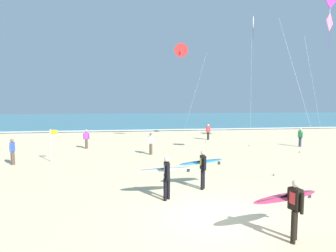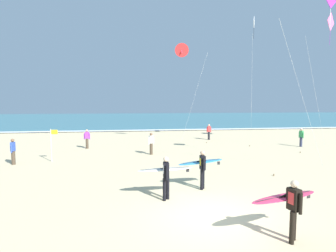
{
  "view_description": "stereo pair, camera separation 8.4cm",
  "coord_description": "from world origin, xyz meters",
  "px_view_note": "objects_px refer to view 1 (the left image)",
  "views": [
    {
      "loc": [
        -2.86,
        -8.44,
        3.76
      ],
      "look_at": [
        -0.59,
        6.52,
        2.47
      ],
      "focal_mm": 29.02,
      "sensor_mm": 36.0,
      "label": 1
    },
    {
      "loc": [
        -2.77,
        -8.45,
        3.76
      ],
      "look_at": [
        -0.59,
        6.52,
        2.47
      ],
      "focal_mm": 29.02,
      "sensor_mm": 36.0,
      "label": 2
    }
  ],
  "objects_px": {
    "bystander_purple_top": "(86,139)",
    "lifeguard_flag": "(52,142)",
    "surfer_lead": "(291,202)",
    "bystander_white_top": "(151,144)",
    "surfer_third": "(166,172)",
    "bystander_red_top": "(208,132)",
    "kite_delta_scarlet_mid": "(181,51)",
    "kite_diamond_rose_far": "(329,25)",
    "kite_diamond_ivory_low": "(253,28)",
    "bystander_blue_top": "(12,152)",
    "bystander_green_top": "(300,137)",
    "kite_diamond_violet_high": "(328,6)",
    "surfer_trailing": "(202,165)"
  },
  "relations": [
    {
      "from": "surfer_trailing",
      "to": "kite_delta_scarlet_mid",
      "type": "height_order",
      "value": "kite_delta_scarlet_mid"
    },
    {
      "from": "kite_diamond_violet_high",
      "to": "lifeguard_flag",
      "type": "xyz_separation_m",
      "value": [
        -15.88,
        4.13,
        -7.81
      ]
    },
    {
      "from": "surfer_third",
      "to": "bystander_green_top",
      "type": "xyz_separation_m",
      "value": [
        13.24,
        10.88,
        -0.23
      ]
    },
    {
      "from": "bystander_purple_top",
      "to": "lifeguard_flag",
      "type": "xyz_separation_m",
      "value": [
        -1.47,
        -4.78,
        0.45
      ]
    },
    {
      "from": "surfer_lead",
      "to": "bystander_red_top",
      "type": "xyz_separation_m",
      "value": [
        3.77,
        19.97,
        -0.23
      ]
    },
    {
      "from": "kite_diamond_violet_high",
      "to": "kite_diamond_ivory_low",
      "type": "bearing_deg",
      "value": 87.82
    },
    {
      "from": "kite_diamond_ivory_low",
      "to": "bystander_white_top",
      "type": "distance_m",
      "value": 14.46
    },
    {
      "from": "surfer_trailing",
      "to": "lifeguard_flag",
      "type": "height_order",
      "value": "lifeguard_flag"
    },
    {
      "from": "kite_diamond_ivory_low",
      "to": "bystander_white_top",
      "type": "relative_size",
      "value": 7.32
    },
    {
      "from": "surfer_lead",
      "to": "bystander_blue_top",
      "type": "xyz_separation_m",
      "value": [
        -11.33,
        10.85,
        -0.23
      ]
    },
    {
      "from": "kite_diamond_ivory_low",
      "to": "lifeguard_flag",
      "type": "xyz_separation_m",
      "value": [
        -16.26,
        -5.79,
        -9.27
      ]
    },
    {
      "from": "kite_diamond_rose_far",
      "to": "bystander_red_top",
      "type": "relative_size",
      "value": 7.12
    },
    {
      "from": "bystander_red_top",
      "to": "bystander_green_top",
      "type": "bearing_deg",
      "value": -39.66
    },
    {
      "from": "lifeguard_flag",
      "to": "kite_diamond_violet_high",
      "type": "bearing_deg",
      "value": -14.59
    },
    {
      "from": "kite_delta_scarlet_mid",
      "to": "bystander_blue_top",
      "type": "bearing_deg",
      "value": -147.77
    },
    {
      "from": "kite_diamond_ivory_low",
      "to": "bystander_blue_top",
      "type": "height_order",
      "value": "kite_diamond_ivory_low"
    },
    {
      "from": "bystander_blue_top",
      "to": "bystander_green_top",
      "type": "distance_m",
      "value": 21.96
    },
    {
      "from": "surfer_third",
      "to": "bystander_green_top",
      "type": "bearing_deg",
      "value": 39.4
    },
    {
      "from": "bystander_purple_top",
      "to": "lifeguard_flag",
      "type": "relative_size",
      "value": 0.76
    },
    {
      "from": "bystander_red_top",
      "to": "bystander_green_top",
      "type": "distance_m",
      "value": 8.5
    },
    {
      "from": "surfer_third",
      "to": "kite_diamond_ivory_low",
      "type": "relative_size",
      "value": 0.19
    },
    {
      "from": "bystander_green_top",
      "to": "lifeguard_flag",
      "type": "relative_size",
      "value": 0.76
    },
    {
      "from": "surfer_third",
      "to": "bystander_purple_top",
      "type": "height_order",
      "value": "surfer_third"
    },
    {
      "from": "kite_diamond_rose_far",
      "to": "surfer_third",
      "type": "bearing_deg",
      "value": -144.94
    },
    {
      "from": "bystander_purple_top",
      "to": "bystander_green_top",
      "type": "bearing_deg",
      "value": -5.34
    },
    {
      "from": "bystander_white_top",
      "to": "kite_diamond_violet_high",
      "type": "bearing_deg",
      "value": -30.58
    },
    {
      "from": "surfer_lead",
      "to": "bystander_white_top",
      "type": "height_order",
      "value": "surfer_lead"
    },
    {
      "from": "surfer_third",
      "to": "bystander_purple_top",
      "type": "relative_size",
      "value": 1.39
    },
    {
      "from": "kite_delta_scarlet_mid",
      "to": "surfer_trailing",
      "type": "bearing_deg",
      "value": -97.49
    },
    {
      "from": "kite_delta_scarlet_mid",
      "to": "bystander_green_top",
      "type": "bearing_deg",
      "value": -21.59
    },
    {
      "from": "surfer_lead",
      "to": "bystander_red_top",
      "type": "height_order",
      "value": "surfer_lead"
    },
    {
      "from": "surfer_trailing",
      "to": "bystander_red_top",
      "type": "bearing_deg",
      "value": 71.99
    },
    {
      "from": "bystander_red_top",
      "to": "bystander_purple_top",
      "type": "bearing_deg",
      "value": -162.02
    },
    {
      "from": "kite_diamond_rose_far",
      "to": "bystander_white_top",
      "type": "height_order",
      "value": "kite_diamond_rose_far"
    },
    {
      "from": "bystander_purple_top",
      "to": "kite_diamond_ivory_low",
      "type": "bearing_deg",
      "value": 3.88
    },
    {
      "from": "surfer_lead",
      "to": "kite_diamond_rose_far",
      "type": "xyz_separation_m",
      "value": [
        12.49,
        14.48,
        9.23
      ]
    },
    {
      "from": "surfer_trailing",
      "to": "kite_diamond_violet_high",
      "type": "xyz_separation_m",
      "value": [
        7.84,
        2.56,
        8.03
      ]
    },
    {
      "from": "surfer_trailing",
      "to": "kite_diamond_rose_far",
      "type": "xyz_separation_m",
      "value": [
        13.66,
        9.73,
        9.22
      ]
    },
    {
      "from": "surfer_lead",
      "to": "surfer_third",
      "type": "distance_m",
      "value": 4.69
    },
    {
      "from": "kite_delta_scarlet_mid",
      "to": "kite_diamond_rose_far",
      "type": "distance_m",
      "value": 12.61
    },
    {
      "from": "kite_delta_scarlet_mid",
      "to": "kite_diamond_rose_far",
      "type": "height_order",
      "value": "kite_diamond_rose_far"
    },
    {
      "from": "surfer_third",
      "to": "bystander_purple_top",
      "type": "bearing_deg",
      "value": 111.0
    },
    {
      "from": "kite_delta_scarlet_mid",
      "to": "lifeguard_flag",
      "type": "height_order",
      "value": "kite_delta_scarlet_mid"
    },
    {
      "from": "surfer_trailing",
      "to": "kite_diamond_rose_far",
      "type": "height_order",
      "value": "kite_diamond_rose_far"
    },
    {
      "from": "kite_delta_scarlet_mid",
      "to": "kite_diamond_rose_far",
      "type": "relative_size",
      "value": 0.82
    },
    {
      "from": "lifeguard_flag",
      "to": "surfer_third",
      "type": "bearing_deg",
      "value": -51.05
    },
    {
      "from": "kite_delta_scarlet_mid",
      "to": "kite_diamond_rose_far",
      "type": "bearing_deg",
      "value": -18.17
    },
    {
      "from": "kite_diamond_ivory_low",
      "to": "bystander_green_top",
      "type": "relative_size",
      "value": 7.32
    },
    {
      "from": "surfer_third",
      "to": "bystander_red_top",
      "type": "bearing_deg",
      "value": 67.66
    },
    {
      "from": "kite_diamond_rose_far",
      "to": "kite_diamond_violet_high",
      "type": "relative_size",
      "value": 1.12
    }
  ]
}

